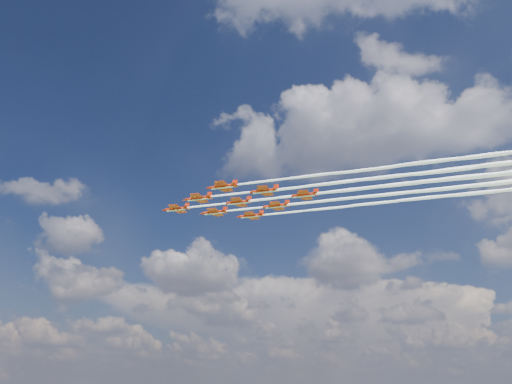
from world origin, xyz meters
TOP-DOWN VIEW (x-y plane):
  - jet_lead at (38.21, 1.77)m, footprint 141.07×19.44m
  - jet_row2_port at (49.74, -4.03)m, footprint 141.07×19.44m
  - jet_row2_starb at (48.27, 9.85)m, footprint 141.07×19.44m
  - jet_row3_port at (61.26, -9.84)m, footprint 141.07×19.44m
  - jet_row3_centre at (59.80, 4.05)m, footprint 141.07×19.44m
  - jet_row3_starb at (58.34, 17.93)m, footprint 141.07×19.44m
  - jet_row4_port at (71.32, -1.76)m, footprint 141.07×19.44m
  - jet_row4_starb at (69.86, 12.12)m, footprint 141.07×19.44m

SIDE VIEW (x-z plane):
  - jet_lead at x=38.21m, z-range 75.53..78.04m
  - jet_row2_port at x=49.74m, z-range 75.53..78.04m
  - jet_row2_starb at x=48.27m, z-range 75.53..78.04m
  - jet_row3_port at x=61.26m, z-range 75.53..78.04m
  - jet_row3_centre at x=59.80m, z-range 75.53..78.04m
  - jet_row3_starb at x=58.34m, z-range 75.53..78.04m
  - jet_row4_port at x=71.32m, z-range 75.53..78.04m
  - jet_row4_starb at x=69.86m, z-range 75.53..78.04m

